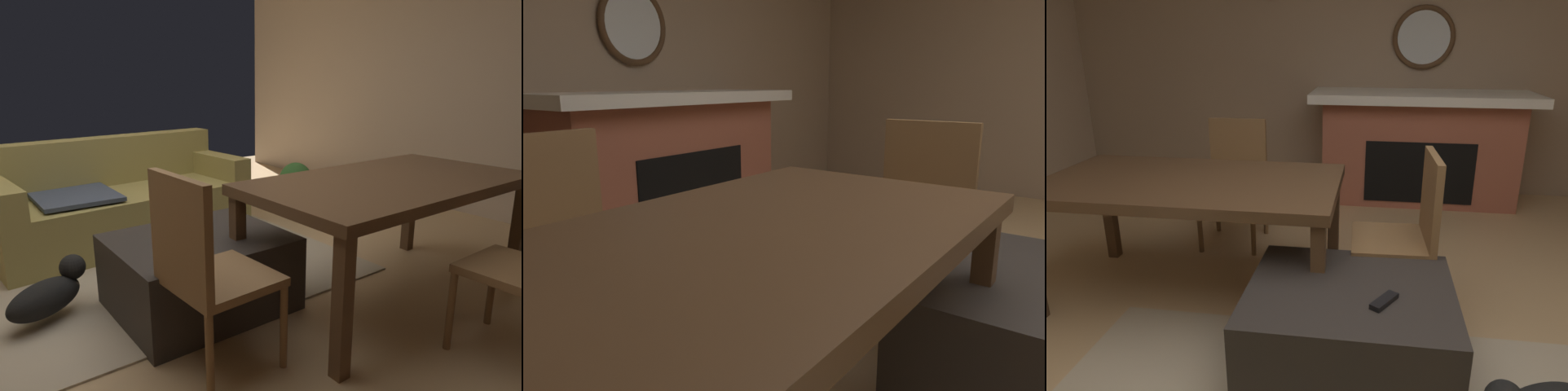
% 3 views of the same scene
% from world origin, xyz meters
% --- Properties ---
extents(floor, '(7.74, 7.74, 0.00)m').
position_xyz_m(floor, '(0.00, 0.00, 0.00)').
color(floor, tan).
extents(wall_right_window_side, '(0.12, 6.77, 2.73)m').
position_xyz_m(wall_right_window_side, '(3.23, 0.00, 1.37)').
color(wall_right_window_side, '#C4AA91').
rests_on(wall_right_window_side, ground).
extents(area_rug, '(2.60, 2.00, 0.01)m').
position_xyz_m(area_rug, '(0.11, 0.43, 0.01)').
color(area_rug, tan).
rests_on(area_rug, ground).
extents(couch, '(2.05, 0.99, 0.82)m').
position_xyz_m(couch, '(0.18, 1.17, 0.30)').
color(couch, '#9E8E4C').
rests_on(couch, ground).
extents(ottoman_coffee_table, '(0.94, 0.79, 0.43)m').
position_xyz_m(ottoman_coffee_table, '(0.11, -0.26, 0.22)').
color(ottoman_coffee_table, '#2D2826').
rests_on(ottoman_coffee_table, ground).
extents(tv_remote, '(0.13, 0.16, 0.02)m').
position_xyz_m(tv_remote, '(-0.04, -0.15, 0.44)').
color(tv_remote, black).
rests_on(tv_remote, ottoman_coffee_table).
extents(dining_table, '(1.71, 0.92, 0.74)m').
position_xyz_m(dining_table, '(1.07, -0.81, 0.66)').
color(dining_table, '#513823').
rests_on(dining_table, ground).
extents(dining_chair_west, '(0.46, 0.46, 0.93)m').
position_xyz_m(dining_chair_west, '(-0.18, -0.82, 0.52)').
color(dining_chair_west, brown).
rests_on(dining_chair_west, ground).
extents(potted_plant, '(0.33, 0.33, 0.48)m').
position_xyz_m(potted_plant, '(1.89, 0.95, 0.26)').
color(potted_plant, '#474C51').
rests_on(potted_plant, ground).
extents(small_dog, '(0.49, 0.37, 0.28)m').
position_xyz_m(small_dog, '(-0.63, 0.08, 0.16)').
color(small_dog, black).
rests_on(small_dog, ground).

